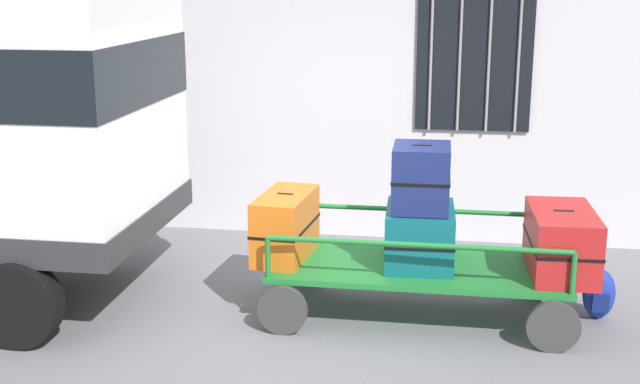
# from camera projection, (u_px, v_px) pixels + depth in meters

# --- Properties ---
(ground_plane) EXTENTS (40.00, 40.00, 0.00)m
(ground_plane) POSITION_uv_depth(u_px,v_px,m) (317.00, 325.00, 7.08)
(ground_plane) COLOR slate
(building_wall) EXTENTS (12.00, 0.38, 5.00)m
(building_wall) POSITION_uv_depth(u_px,v_px,m) (358.00, 9.00, 9.02)
(building_wall) COLOR silver
(building_wall) RESTS_ON ground
(luggage_cart) EXTENTS (2.57, 1.20, 0.47)m
(luggage_cart) POSITION_uv_depth(u_px,v_px,m) (418.00, 273.00, 7.19)
(luggage_cart) COLOR #1E722D
(luggage_cart) RESTS_ON ground
(cart_railing) EXTENTS (2.45, 1.07, 0.36)m
(cart_railing) POSITION_uv_depth(u_px,v_px,m) (420.00, 231.00, 7.10)
(cart_railing) COLOR #1E722D
(cart_railing) RESTS_ON luggage_cart
(suitcase_left_bottom) EXTENTS (0.48, 0.89, 0.57)m
(suitcase_left_bottom) POSITION_uv_depth(u_px,v_px,m) (286.00, 225.00, 7.30)
(suitcase_left_bottom) COLOR orange
(suitcase_left_bottom) RESTS_ON luggage_cart
(suitcase_midleft_bottom) EXTENTS (0.61, 0.78, 0.50)m
(suitcase_midleft_bottom) POSITION_uv_depth(u_px,v_px,m) (420.00, 236.00, 7.13)
(suitcase_midleft_bottom) COLOR #0F5960
(suitcase_midleft_bottom) RESTS_ON luggage_cart
(suitcase_midleft_middle) EXTENTS (0.48, 0.57, 0.54)m
(suitcase_midleft_middle) POSITION_uv_depth(u_px,v_px,m) (421.00, 177.00, 6.95)
(suitcase_midleft_middle) COLOR navy
(suitcase_midleft_middle) RESTS_ON suitcase_midleft_bottom
(suitcase_center_bottom) EXTENTS (0.56, 0.96, 0.53)m
(suitcase_center_bottom) POSITION_uv_depth(u_px,v_px,m) (561.00, 242.00, 6.91)
(suitcase_center_bottom) COLOR #B21E1E
(suitcase_center_bottom) RESTS_ON luggage_cart
(backpack) EXTENTS (0.27, 0.22, 0.44)m
(backpack) POSITION_uv_depth(u_px,v_px,m) (599.00, 294.00, 7.17)
(backpack) COLOR navy
(backpack) RESTS_ON ground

